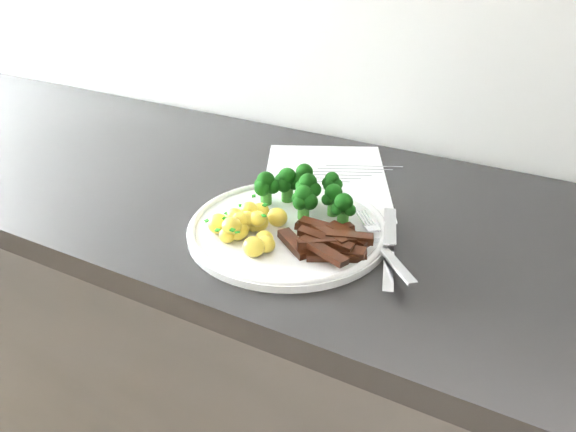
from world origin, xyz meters
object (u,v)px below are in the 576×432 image
at_px(fork, 385,248).
at_px(beef_strips, 329,241).
at_px(broccoli, 304,189).
at_px(knife, 389,257).
at_px(counter, 294,396).
at_px(recipe_paper, 326,179).
at_px(potatoes, 247,225).
at_px(plate, 288,228).

bearing_deg(fork, beef_strips, -161.47).
relative_size(broccoli, knife, 0.86).
relative_size(counter, fork, 15.24).
relative_size(recipe_paper, broccoli, 2.10).
xyz_separation_m(potatoes, knife, (0.21, 0.05, -0.02)).
bearing_deg(plate, fork, -0.27).
height_order(recipe_paper, potatoes, potatoes).
distance_m(beef_strips, fork, 0.08).
relative_size(counter, recipe_paper, 6.42).
distance_m(recipe_paper, beef_strips, 0.25).
distance_m(plate, knife, 0.16).
distance_m(fork, knife, 0.01).
bearing_deg(broccoli, potatoes, -108.91).
height_order(counter, knife, knife).
height_order(plate, beef_strips, beef_strips).
distance_m(counter, potatoes, 0.51).
xyz_separation_m(beef_strips, knife, (0.08, 0.02, -0.01)).
relative_size(broccoli, beef_strips, 1.29).
relative_size(plate, beef_strips, 2.19).
relative_size(recipe_paper, beef_strips, 2.71).
bearing_deg(beef_strips, recipe_paper, 116.03).
bearing_deg(recipe_paper, counter, -92.86).
bearing_deg(potatoes, fork, 13.63).
bearing_deg(knife, counter, 154.80).
xyz_separation_m(recipe_paper, plate, (0.03, -0.20, 0.01)).
relative_size(plate, potatoes, 2.50).
bearing_deg(recipe_paper, potatoes, -93.01).
xyz_separation_m(plate, beef_strips, (0.08, -0.03, 0.01)).
xyz_separation_m(recipe_paper, potatoes, (-0.01, -0.25, 0.03)).
distance_m(broccoli, potatoes, 0.12).
bearing_deg(broccoli, counter, 135.81).
bearing_deg(plate, beef_strips, -17.88).
height_order(plate, potatoes, potatoes).
xyz_separation_m(beef_strips, fork, (0.08, 0.03, -0.00)).
distance_m(plate, broccoli, 0.07).
relative_size(beef_strips, fork, 0.88).
bearing_deg(beef_strips, plate, 162.12).
bearing_deg(knife, plate, 179.25).
bearing_deg(beef_strips, knife, 16.16).
xyz_separation_m(counter, plate, (0.04, -0.09, 0.47)).
distance_m(plate, fork, 0.16).
bearing_deg(counter, potatoes, -93.12).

